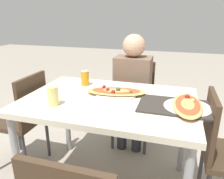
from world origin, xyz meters
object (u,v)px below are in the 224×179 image
at_px(soda_can, 85,78).
at_px(drink_glass, 53,96).
at_px(chair_far_seated, 134,98).
at_px(person_seated, 132,83).
at_px(pizza_main, 116,92).
at_px(pizza_second, 187,106).
at_px(dining_table, 109,109).
at_px(chair_side_left, 23,116).

distance_m(soda_can, drink_glass, 0.46).
distance_m(chair_far_seated, person_seated, 0.22).
distance_m(pizza_main, pizza_second, 0.52).
bearing_deg(pizza_second, dining_table, 177.72).
xyz_separation_m(person_seated, pizza_second, (0.49, -0.66, 0.10)).
bearing_deg(dining_table, drink_glass, -145.28).
bearing_deg(chair_side_left, dining_table, -93.12).
height_order(dining_table, chair_far_seated, chair_far_seated).
bearing_deg(chair_side_left, soda_can, -69.65).
relative_size(chair_far_seated, chair_side_left, 1.00).
bearing_deg(drink_glass, soda_can, 86.23).
relative_size(chair_far_seated, person_seated, 0.75).
distance_m(dining_table, person_seated, 0.64).
bearing_deg(pizza_main, chair_side_left, -176.53).
relative_size(chair_side_left, person_seated, 0.75).
bearing_deg(pizza_main, soda_can, 155.59).
height_order(dining_table, chair_side_left, chair_side_left).
bearing_deg(pizza_second, pizza_main, 167.21).
xyz_separation_m(person_seated, drink_glass, (-0.36, -0.85, 0.14)).
distance_m(soda_can, pizza_second, 0.86).
bearing_deg(chair_far_seated, pizza_second, 122.54).
distance_m(chair_far_seated, drink_glass, 1.09).
height_order(person_seated, soda_can, person_seated).
height_order(soda_can, drink_glass, drink_glass).
xyz_separation_m(chair_far_seated, person_seated, (-0.00, -0.11, 0.19)).
xyz_separation_m(chair_side_left, pizza_main, (0.83, 0.05, 0.29)).
distance_m(pizza_main, soda_can, 0.35).
distance_m(dining_table, chair_far_seated, 0.77).
xyz_separation_m(chair_side_left, pizza_second, (1.34, -0.07, 0.29)).
height_order(chair_side_left, drink_glass, drink_glass).
relative_size(pizza_main, pizza_second, 1.11).
xyz_separation_m(dining_table, pizza_main, (0.03, 0.09, 0.10)).
bearing_deg(chair_far_seated, person_seated, 90.00).
height_order(pizza_main, drink_glass, drink_glass).
height_order(pizza_main, soda_can, soda_can).
relative_size(dining_table, pizza_main, 2.60).
bearing_deg(chair_far_seated, dining_table, 86.71).
bearing_deg(drink_glass, chair_far_seated, 69.59).
distance_m(drink_glass, pizza_second, 0.87).
relative_size(person_seated, pizza_main, 2.50).
bearing_deg(drink_glass, pizza_main, 42.52).
bearing_deg(soda_can, dining_table, -39.41).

